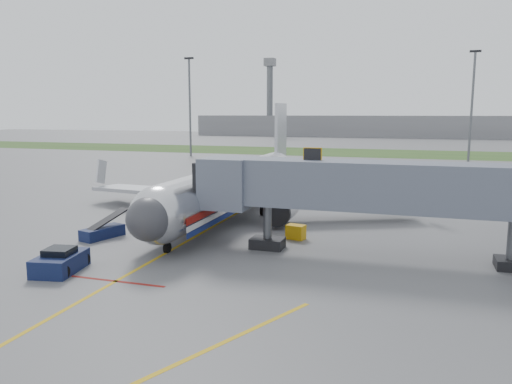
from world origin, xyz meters
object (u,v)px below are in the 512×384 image
(airliner, at_px, (236,185))
(belt_loader, at_px, (103,232))
(pushback_tug, at_px, (60,262))
(ramp_worker, at_px, (205,200))

(airliner, distance_m, belt_loader, 13.06)
(airliner, height_order, pushback_tug, airliner)
(airliner, xyz_separation_m, belt_loader, (-6.33, -11.21, -2.17))
(airliner, bearing_deg, pushback_tug, -102.05)
(pushback_tug, height_order, ramp_worker, ramp_worker)
(airliner, relative_size, ramp_worker, 22.88)
(pushback_tug, xyz_separation_m, ramp_worker, (0.17, 20.57, 0.19))
(airliner, relative_size, pushback_tug, 9.63)
(ramp_worker, bearing_deg, pushback_tug, -153.80)
(airliner, relative_size, belt_loader, 8.81)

